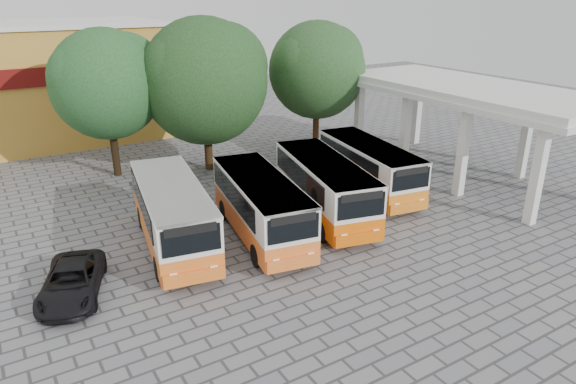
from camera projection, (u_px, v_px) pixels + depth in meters
ground at (367, 242)px, 22.63m from camera, size 90.00×90.00×0.00m
terminal_shelter at (470, 93)px, 29.10m from camera, size 6.80×15.80×5.40m
shophouse_block at (14, 84)px, 36.38m from camera, size 20.40×10.40×8.30m
bus_far_left at (173, 212)px, 21.63m from camera, size 3.67×8.22×2.85m
bus_centre_left at (261, 204)px, 22.56m from camera, size 3.60×7.97×2.76m
bus_centre_right at (324, 185)px, 24.59m from camera, size 4.08×8.28×2.84m
bus_far_right at (369, 165)px, 27.56m from camera, size 3.43×7.89×2.74m
tree_left at (107, 80)px, 28.84m from camera, size 6.54×6.23×8.53m
tree_middle at (205, 77)px, 29.92m from camera, size 7.77×7.40×9.08m
tree_right at (318, 67)px, 33.73m from camera, size 6.69×6.37×8.62m
parked_car at (72, 282)px, 18.44m from camera, size 3.26×4.63×1.17m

